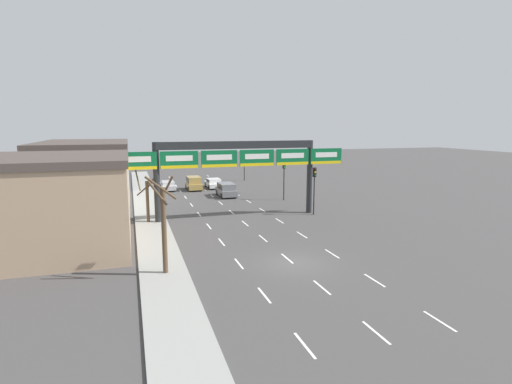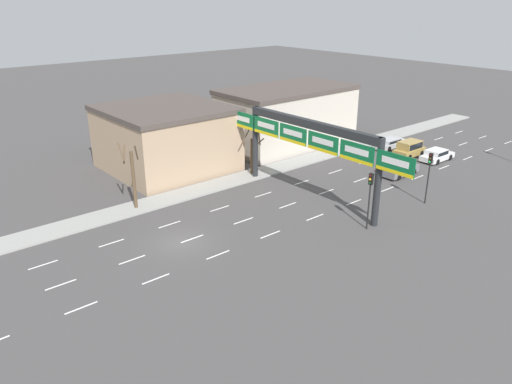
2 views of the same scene
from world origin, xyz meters
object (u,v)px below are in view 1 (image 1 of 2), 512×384
at_px(sign_gantry, 238,159).
at_px(car_white, 213,183).
at_px(traffic_light_mid_block, 284,172).
at_px(tree_bare_closest, 164,224).
at_px(car_silver, 168,185).
at_px(suv_grey, 226,189).
at_px(suv_gold, 194,183).
at_px(traffic_light_far_end, 244,160).
at_px(tree_bare_second, 147,196).
at_px(traffic_light_near_gantry, 314,181).

relative_size(sign_gantry, car_white, 4.93).
bearing_deg(traffic_light_mid_block, tree_bare_closest, -127.31).
distance_m(sign_gantry, car_silver, 20.33).
height_order(suv_grey, suv_gold, suv_gold).
xyz_separation_m(suv_grey, traffic_light_far_end, (6.10, 13.24, 2.30)).
xyz_separation_m(car_white, suv_gold, (-2.92, -0.92, 0.29)).
distance_m(car_white, traffic_light_mid_block, 13.43).
bearing_deg(tree_bare_second, suv_grey, 48.71).
distance_m(car_white, suv_gold, 3.08).
height_order(traffic_light_mid_block, tree_bare_second, tree_bare_second).
bearing_deg(suv_gold, traffic_light_near_gantry, -64.92).
distance_m(suv_grey, suv_gold, 7.00).
bearing_deg(tree_bare_closest, traffic_light_mid_block, 52.69).
bearing_deg(tree_bare_second, tree_bare_closest, -88.50).
xyz_separation_m(suv_grey, tree_bare_closest, (-9.56, -24.74, 2.20)).
bearing_deg(car_silver, traffic_light_mid_block, -44.16).
bearing_deg(tree_bare_closest, car_silver, 84.45).
height_order(sign_gantry, suv_grey, sign_gantry).
relative_size(suv_grey, suv_gold, 1.10).
relative_size(traffic_light_far_end, tree_bare_second, 0.97).
relative_size(suv_gold, tree_bare_second, 0.85).
bearing_deg(tree_bare_second, car_silver, 79.48).
distance_m(sign_gantry, traffic_light_mid_block, 10.64).
relative_size(traffic_light_near_gantry, tree_bare_second, 1.00).
height_order(sign_gantry, car_white, sign_gantry).
xyz_separation_m(suv_grey, traffic_light_near_gantry, (5.80, -12.64, 2.40)).
distance_m(suv_grey, traffic_light_far_end, 14.75).
bearing_deg(traffic_light_mid_block, car_silver, 135.84).
xyz_separation_m(sign_gantry, traffic_light_far_end, (7.75, 24.94, -2.35)).
height_order(car_white, suv_gold, suv_gold).
xyz_separation_m(car_white, traffic_light_mid_block, (6.00, -11.73, 2.60)).
distance_m(suv_gold, traffic_light_far_end, 11.70).
xyz_separation_m(traffic_light_mid_block, traffic_light_far_end, (0.24, 17.74, -0.10)).
bearing_deg(traffic_light_near_gantry, suv_grey, 114.66).
height_order(car_silver, suv_gold, suv_gold).
bearing_deg(traffic_light_near_gantry, tree_bare_closest, -141.79).
xyz_separation_m(car_silver, traffic_light_mid_block, (12.29, -11.94, 2.66)).
bearing_deg(traffic_light_far_end, traffic_light_near_gantry, -90.65).
height_order(traffic_light_near_gantry, tree_bare_closest, tree_bare_closest).
bearing_deg(suv_gold, car_silver, 161.42).
bearing_deg(car_silver, sign_gantry, -75.97).
xyz_separation_m(sign_gantry, car_white, (1.51, 18.93, -4.85)).
distance_m(suv_grey, tree_bare_closest, 26.61).
height_order(traffic_light_near_gantry, traffic_light_far_end, traffic_light_near_gantry).
bearing_deg(tree_bare_second, traffic_light_near_gantry, -4.94).
bearing_deg(sign_gantry, car_silver, 104.03).
bearing_deg(traffic_light_far_end, sign_gantry, -107.26).
bearing_deg(suv_gold, tree_bare_second, -111.29).
xyz_separation_m(suv_grey, traffic_light_mid_block, (5.86, -4.51, 2.40)).
bearing_deg(traffic_light_far_end, tree_bare_closest, -112.40).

